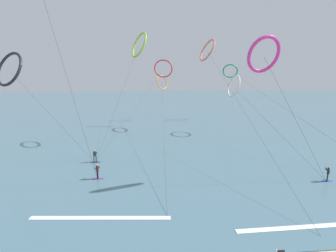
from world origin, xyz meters
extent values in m
cube|color=slate|center=(0.00, 106.27, 0.04)|extent=(400.00, 200.00, 0.08)
ellipsoid|color=#2647B7|center=(16.81, 16.14, 0.11)|extent=(1.40, 0.40, 0.06)
cylinder|color=#1E2823|center=(16.89, 16.25, 0.54)|extent=(0.12, 0.12, 0.80)
cylinder|color=#1E2823|center=(16.72, 16.03, 0.54)|extent=(0.12, 0.12, 0.80)
cube|color=#1E2823|center=(16.81, 16.14, 1.25)|extent=(0.35, 0.38, 0.62)
sphere|color=tan|center=(16.81, 16.14, 1.67)|extent=(0.22, 0.22, 0.22)
cylinder|color=#1E2823|center=(16.94, 16.43, 1.30)|extent=(0.45, 0.38, 0.39)
cylinder|color=#1E2823|center=(16.67, 16.08, 1.30)|extent=(0.45, 0.38, 0.39)
ellipsoid|color=navy|center=(-9.41, 24.29, 0.11)|extent=(1.40, 0.40, 0.06)
cylinder|color=#1E2823|center=(-9.54, 24.24, 0.54)|extent=(0.12, 0.12, 0.80)
cylinder|color=#1E2823|center=(-9.28, 24.34, 0.54)|extent=(0.12, 0.12, 0.80)
cube|color=#1E2823|center=(-9.41, 24.29, 1.25)|extent=(0.37, 0.30, 0.62)
sphere|color=tan|center=(-9.41, 24.29, 1.67)|extent=(0.22, 0.22, 0.22)
cylinder|color=#1E2823|center=(-9.62, 24.34, 1.30)|extent=(0.26, 0.50, 0.39)
cylinder|color=#1E2823|center=(-9.20, 24.49, 1.30)|extent=(0.26, 0.50, 0.39)
ellipsoid|color=purple|center=(-8.01, 18.91, 0.11)|extent=(1.40, 0.40, 0.06)
cylinder|color=black|center=(-7.94, 18.79, 0.54)|extent=(0.12, 0.12, 0.80)
cylinder|color=black|center=(-8.07, 19.04, 0.54)|extent=(0.12, 0.12, 0.80)
cube|color=black|center=(-8.01, 18.91, 1.25)|extent=(0.33, 0.38, 0.62)
sphere|color=tan|center=(-8.01, 18.91, 1.67)|extent=(0.22, 0.22, 0.22)
cylinder|color=black|center=(-7.90, 18.84, 1.30)|extent=(0.49, 0.31, 0.39)
cylinder|color=black|center=(-8.11, 19.23, 1.30)|extent=(0.49, 0.31, 0.39)
cylinder|color=#3F3F3F|center=(-9.22, 16.34, 9.35)|extent=(2.47, 5.18, 18.71)
torus|color=orange|center=(1.43, 56.48, 9.95)|extent=(3.73, 3.35, 3.62)
cylinder|color=#3F3F3F|center=(0.22, 33.52, 4.92)|extent=(2.43, 45.92, 9.85)
torus|color=silver|center=(14.65, 40.01, 9.45)|extent=(1.89, 4.64, 4.46)
cylinder|color=#3F3F3F|center=(15.73, 28.07, 4.65)|extent=(2.18, 23.88, 9.32)
torus|color=#EA7260|center=(10.54, 45.82, 16.87)|extent=(3.66, 5.59, 4.80)
cylinder|color=#3F3F3F|center=(10.08, 26.60, 8.34)|extent=(0.95, 38.44, 16.70)
torus|color=red|center=(1.39, 49.58, 13.18)|extent=(4.35, 1.76, 4.16)
cylinder|color=#3F3F3F|center=(-4.01, 36.94, 6.52)|extent=(10.83, 25.31, 13.06)
torus|color=black|center=(-21.59, 29.61, 12.25)|extent=(5.68, 4.76, 4.92)
cylinder|color=#3F3F3F|center=(-15.50, 26.95, 6.03)|extent=(12.20, 5.35, 12.08)
torus|color=#CC288E|center=(9.42, 17.72, 13.34)|extent=(4.03, 2.33, 3.69)
cylinder|color=#3F3F3F|center=(13.11, 16.93, 6.59)|extent=(7.41, 1.61, 13.18)
torus|color=#8CC62D|center=(-3.63, 35.54, 16.44)|extent=(3.72, 4.90, 4.31)
cylinder|color=#3F3F3F|center=(-6.52, 29.92, 8.14)|extent=(5.81, 11.28, 16.29)
torus|color=#199351|center=(19.64, 56.78, 12.84)|extent=(4.50, 3.50, 3.64)
cylinder|color=#3F3F3F|center=(20.56, 32.56, 6.34)|extent=(1.86, 48.46, 12.69)
cube|color=white|center=(7.96, 8.63, 0.06)|extent=(8.25, 0.66, 0.12)
cube|color=white|center=(-6.28, 11.17, 0.06)|extent=(11.20, 1.45, 0.12)
camera|label=1|loc=(-2.38, -6.31, 11.01)|focal=25.45mm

